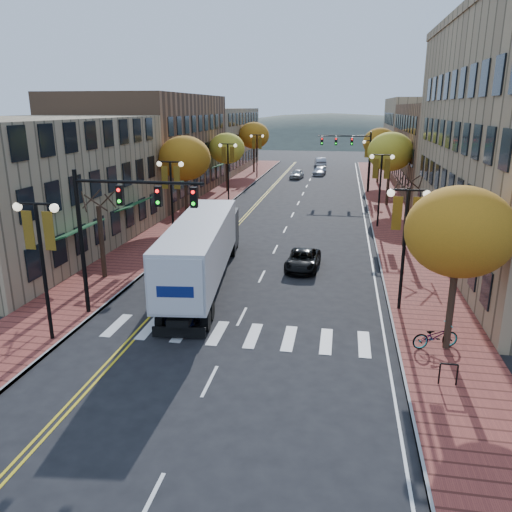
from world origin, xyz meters
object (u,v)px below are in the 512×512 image
at_px(semi_truck, 204,244).
at_px(bicycle, 435,336).
at_px(black_suv, 303,260).
at_px(navy_sedan, 190,296).

distance_m(semi_truck, bicycle, 13.32).
bearing_deg(black_suv, bicycle, -55.44).
relative_size(semi_truck, navy_sedan, 3.38).
bearing_deg(black_suv, navy_sedan, -120.25).
relative_size(black_suv, bicycle, 2.12).
height_order(semi_truck, navy_sedan, semi_truck).
bearing_deg(navy_sedan, semi_truck, 93.55).
xyz_separation_m(semi_truck, bicycle, (11.54, -6.46, -1.61)).
distance_m(navy_sedan, black_suv, 9.10).
distance_m(black_suv, bicycle, 11.80).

